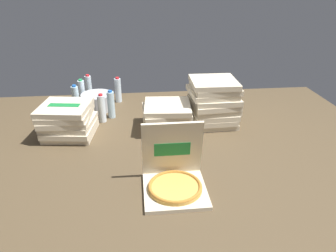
# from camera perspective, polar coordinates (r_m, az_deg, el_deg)

# --- Properties ---
(ground_plane) EXTENTS (3.20, 2.40, 0.02)m
(ground_plane) POSITION_cam_1_polar(r_m,az_deg,el_deg) (2.20, 0.47, -4.64)
(ground_plane) COLOR #4C3D28
(open_pizza_box) EXTENTS (0.35, 0.36, 0.37)m
(open_pizza_box) POSITION_cam_1_polar(r_m,az_deg,el_deg) (1.80, 1.12, -9.20)
(open_pizza_box) COLOR beige
(open_pizza_box) RESTS_ON ground_plane
(pizza_stack_left_near) EXTENTS (0.41, 0.41, 0.24)m
(pizza_stack_left_near) POSITION_cam_1_polar(r_m,az_deg,el_deg) (2.46, -17.55, 1.00)
(pizza_stack_left_near) COLOR beige
(pizza_stack_left_near) RESTS_ON ground_plane
(pizza_stack_right_far) EXTENTS (0.38, 0.38, 0.20)m
(pizza_stack_right_far) POSITION_cam_1_polar(r_m,az_deg,el_deg) (2.47, -0.22, 1.79)
(pizza_stack_right_far) COLOR beige
(pizza_stack_right_far) RESTS_ON ground_plane
(pizza_stack_left_mid) EXTENTS (0.39, 0.39, 0.36)m
(pizza_stack_left_mid) POSITION_cam_1_polar(r_m,az_deg,el_deg) (2.55, 8.11, 4.27)
(pizza_stack_left_mid) COLOR beige
(pizza_stack_left_mid) RESTS_ON ground_plane
(ice_bucket) EXTENTS (0.28, 0.28, 0.14)m
(ice_bucket) POSITION_cam_1_polar(r_m,az_deg,el_deg) (2.91, -12.54, 4.34)
(ice_bucket) COLOR #B7BABF
(ice_bucket) RESTS_ON ground_plane
(water_bottle_0) EXTENTS (0.06, 0.06, 0.24)m
(water_bottle_0) POSITION_cam_1_polar(r_m,az_deg,el_deg) (2.63, -11.81, 3.10)
(water_bottle_0) COLOR white
(water_bottle_0) RESTS_ON ground_plane
(water_bottle_1) EXTENTS (0.06, 0.06, 0.24)m
(water_bottle_1) POSITION_cam_1_polar(r_m,az_deg,el_deg) (3.04, -15.21, 5.88)
(water_bottle_1) COLOR silver
(water_bottle_1) RESTS_ON ground_plane
(water_bottle_2) EXTENTS (0.06, 0.06, 0.24)m
(water_bottle_2) POSITION_cam_1_polar(r_m,az_deg,el_deg) (2.69, -10.18, 3.80)
(water_bottle_2) COLOR silver
(water_bottle_2) RESTS_ON ground_plane
(water_bottle_3) EXTENTS (0.06, 0.06, 0.24)m
(water_bottle_3) POSITION_cam_1_polar(r_m,az_deg,el_deg) (3.03, -8.96, 6.39)
(water_bottle_3) COLOR silver
(water_bottle_3) RESTS_ON ground_plane
(water_bottle_4) EXTENTS (0.06, 0.06, 0.24)m
(water_bottle_4) POSITION_cam_1_polar(r_m,az_deg,el_deg) (2.89, -16.24, 4.73)
(water_bottle_4) COLOR silver
(water_bottle_4) RESTS_ON ground_plane
(water_bottle_5) EXTENTS (0.06, 0.06, 0.24)m
(water_bottle_5) POSITION_cam_1_polar(r_m,az_deg,el_deg) (3.16, -14.04, 6.77)
(water_bottle_5) COLOR silver
(water_bottle_5) RESTS_ON ground_plane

